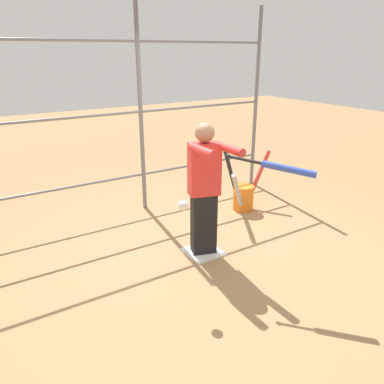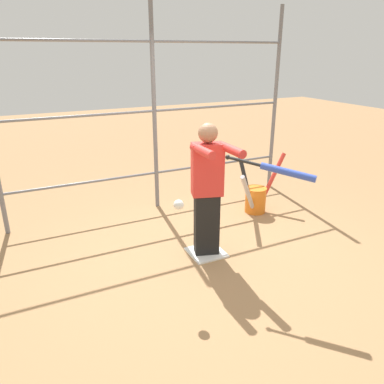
{
  "view_description": "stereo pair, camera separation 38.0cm",
  "coord_description": "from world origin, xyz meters",
  "px_view_note": "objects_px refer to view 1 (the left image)",
  "views": [
    {
      "loc": [
        2.16,
        3.22,
        2.23
      ],
      "look_at": [
        0.28,
        0.2,
        0.88
      ],
      "focal_mm": 35.0,
      "sensor_mm": 36.0,
      "label": 1
    },
    {
      "loc": [
        1.83,
        3.4,
        2.23
      ],
      "look_at": [
        0.28,
        0.2,
        0.88
      ],
      "focal_mm": 35.0,
      "sensor_mm": 36.0,
      "label": 2
    }
  ],
  "objects_px": {
    "baseball_bat_swinging": "(281,167)",
    "softball_in_flight": "(183,205)",
    "batter": "(205,187)",
    "bat_bucket": "(243,194)"
  },
  "relations": [
    {
      "from": "baseball_bat_swinging",
      "to": "softball_in_flight",
      "type": "distance_m",
      "value": 0.98
    },
    {
      "from": "batter",
      "to": "bat_bucket",
      "type": "relative_size",
      "value": 1.45
    },
    {
      "from": "batter",
      "to": "bat_bucket",
      "type": "xyz_separation_m",
      "value": [
        -1.22,
        -0.78,
        -0.59
      ]
    },
    {
      "from": "batter",
      "to": "baseball_bat_swinging",
      "type": "distance_m",
      "value": 0.94
    },
    {
      "from": "softball_in_flight",
      "to": "bat_bucket",
      "type": "bearing_deg",
      "value": -144.53
    },
    {
      "from": "batter",
      "to": "bat_bucket",
      "type": "bearing_deg",
      "value": -147.29
    },
    {
      "from": "baseball_bat_swinging",
      "to": "softball_in_flight",
      "type": "bearing_deg",
      "value": -19.68
    },
    {
      "from": "batter",
      "to": "bat_bucket",
      "type": "distance_m",
      "value": 1.56
    },
    {
      "from": "batter",
      "to": "baseball_bat_swinging",
      "type": "relative_size",
      "value": 2.16
    },
    {
      "from": "batter",
      "to": "softball_in_flight",
      "type": "relative_size",
      "value": 15.97
    }
  ]
}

